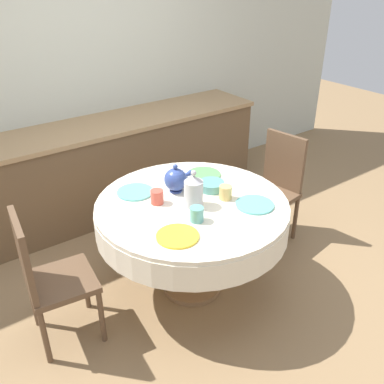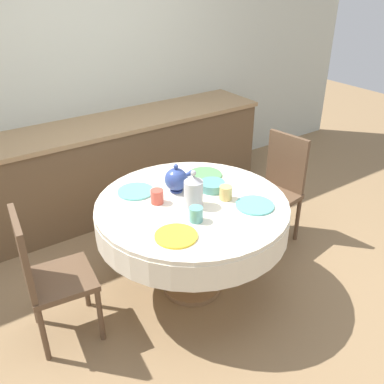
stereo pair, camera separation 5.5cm
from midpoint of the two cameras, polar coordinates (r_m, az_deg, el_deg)
ground_plane at (r=3.36m, az=0.48°, el=-12.53°), size 12.00×12.00×0.00m
wall_back at (r=4.21m, az=-14.04°, el=15.34°), size 7.00×0.05×2.60m
kitchen_counter at (r=4.19m, az=-10.95°, el=3.21°), size 3.24×0.64×0.89m
dining_table at (r=2.98m, az=0.53°, el=-3.43°), size 1.33×1.33×0.75m
chair_left at (r=3.72m, az=11.75°, el=0.97°), size 0.46×0.46×0.94m
chair_right at (r=2.80m, az=-18.37°, el=-10.22°), size 0.45×0.45×0.94m
plate_near_left at (r=2.57m, az=-1.52°, el=-5.88°), size 0.26×0.26×0.01m
cup_near_left at (r=2.69m, az=1.13°, el=-2.99°), size 0.09×0.09×0.10m
plate_near_right at (r=2.90m, az=8.91°, el=-1.77°), size 0.26×0.26×0.01m
cup_near_right at (r=2.95m, az=5.05°, el=-0.11°), size 0.09×0.09×0.10m
plate_far_left at (r=3.06m, az=-6.99°, el=0.08°), size 0.26×0.26×0.01m
cup_far_left at (r=2.90m, az=-4.14°, el=-0.60°), size 0.09×0.09×0.10m
plate_far_right at (r=3.28m, az=2.22°, el=2.33°), size 0.26×0.26×0.01m
cup_far_right at (r=3.10m, az=-0.07°, el=1.56°), size 0.09×0.09×0.10m
coffee_carafe at (r=2.83m, az=0.76°, el=0.13°), size 0.13×0.13×0.26m
teapot at (r=3.02m, az=-1.63°, el=1.69°), size 0.23×0.16×0.21m
fruit_bowl at (r=3.07m, az=3.23°, el=0.82°), size 0.18×0.18×0.06m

